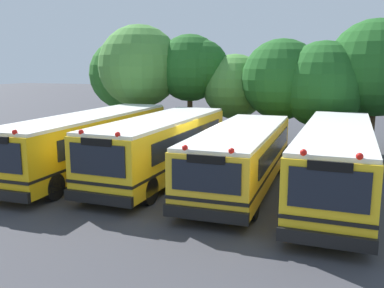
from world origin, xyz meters
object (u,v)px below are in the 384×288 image
(school_bus_0, at_px, (91,140))
(tree_2, at_px, (194,68))
(school_bus_3, at_px, (336,159))
(tree_0, at_px, (123,74))
(school_bus_2, at_px, (241,155))
(tree_3, at_px, (236,85))
(tree_5, at_px, (327,84))
(tree_4, at_px, (284,80))
(school_bus_1, at_px, (161,145))
(tree_1, at_px, (139,64))
(tree_6, at_px, (375,69))

(school_bus_0, xyz_separation_m, tree_2, (1.85, 8.74, 3.23))
(school_bus_3, relative_size, tree_0, 1.65)
(school_bus_2, height_order, tree_0, tree_0)
(tree_3, bearing_deg, tree_2, -169.79)
(tree_3, distance_m, tree_5, 5.53)
(school_bus_0, distance_m, tree_5, 12.82)
(tree_0, xyz_separation_m, tree_3, (8.55, -1.19, -0.56))
(school_bus_0, distance_m, school_bus_2, 7.13)
(tree_4, bearing_deg, tree_2, 174.24)
(school_bus_1, bearing_deg, tree_3, -94.83)
(tree_1, xyz_separation_m, tree_3, (5.99, 1.32, -1.23))
(school_bus_1, relative_size, tree_5, 1.61)
(school_bus_3, xyz_separation_m, tree_2, (-8.82, 9.08, 3.23))
(school_bus_1, xyz_separation_m, tree_4, (3.98, 8.18, 2.55))
(school_bus_0, height_order, school_bus_3, school_bus_3)
(tree_0, bearing_deg, tree_5, -10.26)
(tree_0, xyz_separation_m, tree_5, (13.91, -2.52, -0.40))
(tree_1, distance_m, tree_6, 13.75)
(tree_1, xyz_separation_m, tree_6, (13.73, 0.57, -0.24))
(school_bus_2, distance_m, tree_1, 12.41)
(school_bus_1, height_order, tree_6, tree_6)
(school_bus_1, relative_size, school_bus_2, 1.00)
(tree_2, xyz_separation_m, tree_5, (7.98, -0.85, -0.87))
(school_bus_2, distance_m, school_bus_3, 3.55)
(tree_4, bearing_deg, school_bus_3, -69.69)
(school_bus_2, xyz_separation_m, tree_4, (0.39, 8.43, 2.66))
(tree_4, distance_m, tree_5, 2.34)
(tree_2, bearing_deg, tree_5, -6.11)
(tree_3, height_order, tree_6, tree_6)
(school_bus_3, xyz_separation_m, tree_4, (-3.15, 8.51, 2.54))
(school_bus_3, xyz_separation_m, tree_1, (-12.19, 8.23, 3.43))
(tree_0, bearing_deg, school_bus_2, -43.59)
(tree_2, bearing_deg, tree_0, 164.32)
(tree_4, bearing_deg, tree_0, 169.09)
(tree_5, height_order, tree_6, tree_6)
(school_bus_2, xyz_separation_m, tree_6, (5.08, 8.73, 3.31))
(tree_4, bearing_deg, tree_6, 3.58)
(school_bus_0, height_order, tree_2, tree_2)
(tree_5, bearing_deg, tree_2, 173.89)
(school_bus_3, distance_m, tree_3, 11.60)
(school_bus_1, distance_m, tree_2, 9.48)
(school_bus_0, relative_size, tree_0, 1.72)
(tree_0, bearing_deg, tree_2, -15.68)
(school_bus_1, bearing_deg, tree_6, -134.74)
(school_bus_0, height_order, tree_0, tree_0)
(tree_0, bearing_deg, school_bus_1, -53.82)
(school_bus_1, bearing_deg, school_bus_3, 178.30)
(tree_1, bearing_deg, tree_2, 14.10)
(tree_2, bearing_deg, school_bus_0, -101.96)
(school_bus_3, height_order, tree_0, tree_0)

